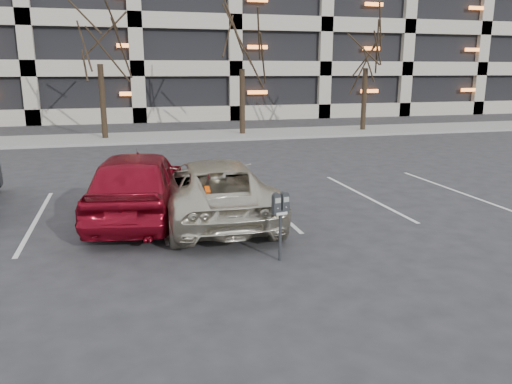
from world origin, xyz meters
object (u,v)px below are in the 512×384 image
(tree_b, at_px, (97,15))
(tree_c, at_px, (242,27))
(tree_d, at_px, (368,28))
(suv_silver, at_px, (214,189))
(parking_meter, at_px, (281,210))
(car_red, at_px, (138,184))

(tree_b, height_order, tree_c, tree_b)
(tree_c, relative_size, tree_d, 0.98)
(suv_silver, bearing_deg, tree_d, -126.10)
(tree_b, height_order, suv_silver, tree_b)
(suv_silver, bearing_deg, tree_c, -104.75)
(tree_d, distance_m, parking_meter, 21.03)
(car_red, bearing_deg, parking_meter, 134.75)
(tree_d, distance_m, suv_silver, 19.13)
(tree_b, relative_size, car_red, 1.69)
(tree_b, bearing_deg, tree_c, 0.00)
(suv_silver, bearing_deg, parking_meter, 104.42)
(tree_b, xyz_separation_m, suv_silver, (2.81, -14.72, -5.18))
(tree_b, distance_m, suv_silver, 15.86)
(tree_c, xyz_separation_m, tree_d, (7.00, 0.00, 0.08))
(tree_b, xyz_separation_m, parking_meter, (3.49, -17.62, -4.93))
(tree_c, distance_m, car_red, 16.09)
(parking_meter, height_order, suv_silver, suv_silver)
(tree_c, relative_size, car_red, 1.58)
(suv_silver, xyz_separation_m, car_red, (-1.69, 0.50, 0.12))
(tree_b, relative_size, tree_d, 1.05)
(tree_d, xyz_separation_m, suv_silver, (-11.19, -14.72, -4.90))
(tree_b, distance_m, car_red, 15.14)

